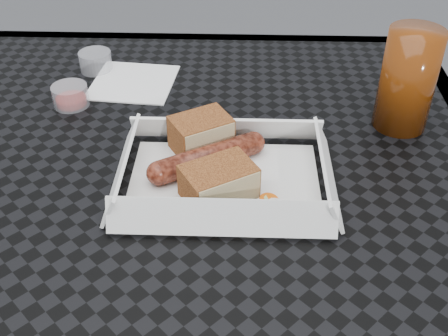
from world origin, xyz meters
name	(u,v)px	position (x,y,z in m)	size (l,w,h in m)	color
patio_table	(175,220)	(0.00, 0.00, 0.67)	(0.80, 0.80, 0.74)	black
food_tray	(224,182)	(0.06, -0.02, 0.75)	(0.22, 0.15, 0.00)	white
bratwurst	(208,158)	(0.04, 0.01, 0.76)	(0.14, 0.09, 0.03)	maroon
bread_near	(201,134)	(0.03, 0.05, 0.77)	(0.07, 0.05, 0.04)	brown
bread_far	(219,182)	(0.06, -0.04, 0.77)	(0.08, 0.05, 0.04)	brown
veg_garnish	(275,211)	(0.12, -0.07, 0.75)	(0.03, 0.03, 0.00)	#E75A0A
napkin	(133,82)	(-0.08, 0.22, 0.75)	(0.12, 0.12, 0.00)	white
condiment_cup_sauce	(70,96)	(-0.16, 0.15, 0.76)	(0.05, 0.05, 0.03)	maroon
condiment_cup_empty	(96,61)	(-0.15, 0.26, 0.76)	(0.05, 0.05, 0.03)	silver
drink_glass	(408,80)	(0.29, 0.12, 0.81)	(0.07, 0.07, 0.13)	#5D2607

